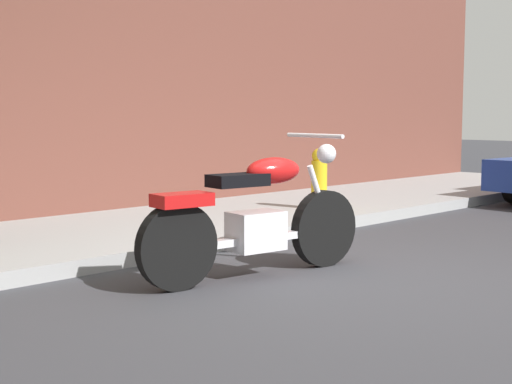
% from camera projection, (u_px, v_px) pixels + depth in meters
% --- Properties ---
extents(ground_plane, '(60.00, 60.00, 0.00)m').
position_uv_depth(ground_plane, '(341.00, 279.00, 5.96)').
color(ground_plane, '#38383D').
extents(sidewalk, '(18.15, 2.51, 0.14)m').
position_uv_depth(sidewalk, '(136.00, 231.00, 7.95)').
color(sidewalk, '#999999').
rests_on(sidewalk, ground).
extents(motorcycle, '(2.16, 0.73, 1.17)m').
position_uv_depth(motorcycle, '(255.00, 218.00, 5.97)').
color(motorcycle, black).
rests_on(motorcycle, ground).
extents(fire_hydrant, '(0.20, 0.20, 0.91)m').
position_uv_depth(fire_hydrant, '(319.00, 184.00, 9.25)').
color(fire_hydrant, gold).
rests_on(fire_hydrant, ground).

